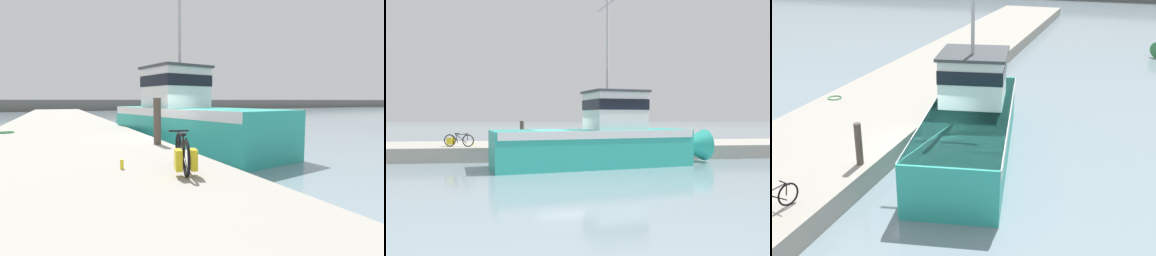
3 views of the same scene
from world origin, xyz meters
TOP-DOWN VIEW (x-y plane):
  - ground_plane at (0.00, 0.00)m, footprint 320.00×320.00m
  - dock_pier at (-4.45, 0.00)m, footprint 6.16×80.00m
  - fishing_boat_main at (0.83, 2.16)m, footprint 5.00×12.09m
  - bicycle_touring at (-2.51, -5.78)m, footprint 0.70×1.76m
  - mooring_post at (-1.81, -2.01)m, footprint 0.24×0.24m
  - hose_coil at (-6.75, 3.94)m, footprint 0.66×0.66m
  - water_bottle_by_bike at (-3.55, -5.00)m, footprint 0.07×0.07m

SIDE VIEW (x-z plane):
  - ground_plane at x=0.00m, z-range 0.00..0.00m
  - dock_pier at x=-4.45m, z-range 0.00..0.81m
  - hose_coil at x=-6.75m, z-range 0.81..0.85m
  - water_bottle_by_bike at x=-3.55m, z-range 0.81..1.00m
  - bicycle_touring at x=-2.51m, z-range 0.78..1.55m
  - fishing_boat_main at x=0.83m, z-range -3.47..6.28m
  - mooring_post at x=-1.81m, z-range 0.81..2.30m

